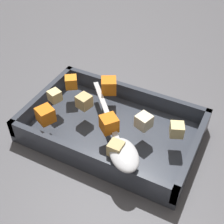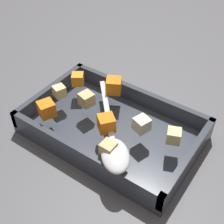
% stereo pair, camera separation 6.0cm
% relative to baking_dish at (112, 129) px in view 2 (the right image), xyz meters
% --- Properties ---
extents(ground_plane, '(4.00, 4.00, 0.00)m').
position_rel_baking_dish_xyz_m(ground_plane, '(0.02, 0.01, -0.02)').
color(ground_plane, '#4C4C51').
extents(baking_dish, '(0.34, 0.22, 0.05)m').
position_rel_baking_dish_xyz_m(baking_dish, '(0.00, 0.00, 0.00)').
color(baking_dish, '#333842').
rests_on(baking_dish, ground_plane).
extents(carrot_chunk_far_right, '(0.03, 0.03, 0.03)m').
position_rel_baking_dish_xyz_m(carrot_chunk_far_right, '(-0.12, 0.04, 0.05)').
color(carrot_chunk_far_right, orange).
rests_on(carrot_chunk_far_right, baking_dish).
extents(carrot_chunk_mid_right, '(0.04, 0.04, 0.03)m').
position_rel_baking_dish_xyz_m(carrot_chunk_mid_right, '(-0.04, 0.06, 0.05)').
color(carrot_chunk_mid_right, orange).
rests_on(carrot_chunk_mid_right, baking_dish).
extents(carrot_chunk_far_left, '(0.04, 0.04, 0.03)m').
position_rel_baking_dish_xyz_m(carrot_chunk_far_left, '(0.01, -0.04, 0.05)').
color(carrot_chunk_far_left, orange).
rests_on(carrot_chunk_far_left, baking_dish).
extents(carrot_chunk_heap_top, '(0.04, 0.04, 0.03)m').
position_rel_baking_dish_xyz_m(carrot_chunk_heap_top, '(-0.11, -0.07, 0.05)').
color(carrot_chunk_heap_top, orange).
rests_on(carrot_chunk_heap_top, baking_dish).
extents(potato_chunk_front_center, '(0.03, 0.03, 0.03)m').
position_rel_baking_dish_xyz_m(potato_chunk_front_center, '(-0.06, -0.00, 0.05)').
color(potato_chunk_front_center, tan).
rests_on(potato_chunk_front_center, baking_dish).
extents(potato_chunk_near_left, '(0.03, 0.03, 0.02)m').
position_rel_baking_dish_xyz_m(potato_chunk_near_left, '(0.13, 0.01, 0.05)').
color(potato_chunk_near_left, '#E0CC89').
rests_on(potato_chunk_near_left, baking_dish).
extents(potato_chunk_heap_side, '(0.02, 0.02, 0.02)m').
position_rel_baking_dish_xyz_m(potato_chunk_heap_side, '(0.05, -0.08, 0.05)').
color(potato_chunk_heap_side, tan).
rests_on(potato_chunk_heap_side, baking_dish).
extents(potato_chunk_center, '(0.03, 0.03, 0.03)m').
position_rel_baking_dish_xyz_m(potato_chunk_center, '(0.07, 0.00, 0.05)').
color(potato_chunk_center, beige).
rests_on(potato_chunk_center, baking_dish).
extents(potato_chunk_rim_edge, '(0.03, 0.03, 0.02)m').
position_rel_baking_dish_xyz_m(potato_chunk_rim_edge, '(-0.13, -0.01, 0.05)').
color(potato_chunk_rim_edge, '#E0CC89').
rests_on(potato_chunk_rim_edge, baking_dish).
extents(serving_spoon, '(0.19, 0.21, 0.02)m').
position_rel_baking_dish_xyz_m(serving_spoon, '(0.06, -0.08, 0.05)').
color(serving_spoon, silver).
rests_on(serving_spoon, baking_dish).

